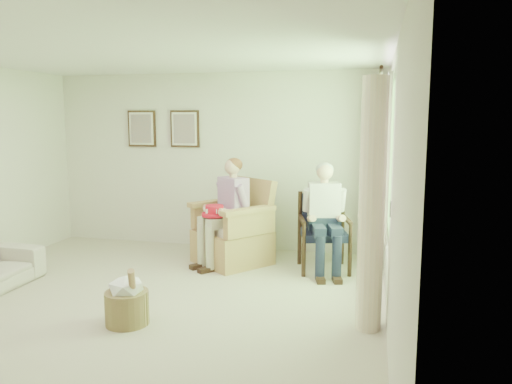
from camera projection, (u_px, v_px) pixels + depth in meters
floor at (130, 313)px, 5.01m from camera, size 5.50×5.50×0.00m
back_wall at (214, 161)px, 7.46m from camera, size 5.00×0.04×2.60m
right_wall at (393, 194)px, 4.24m from camera, size 0.04×5.50×2.60m
ceiling at (120, 46)px, 4.63m from camera, size 5.00×5.50×0.02m
window at (387, 151)px, 5.36m from camera, size 0.13×2.50×1.63m
curtain_left at (372, 206)px, 4.51m from camera, size 0.34×0.34×2.30m
curtain_right at (373, 180)px, 6.39m from camera, size 0.34×0.34×2.30m
framed_print_left at (142, 129)px, 7.62m from camera, size 0.45×0.05×0.55m
framed_print_right at (185, 129)px, 7.46m from camera, size 0.45×0.05×0.55m
wicker_armchair at (233, 236)px, 6.72m from camera, size 0.88×0.88×1.13m
wood_armchair at (325, 229)px, 6.43m from camera, size 0.62×0.58×0.96m
person_wicker at (230, 204)px, 6.51m from camera, size 0.40×0.63×1.39m
person_dark at (324, 210)px, 6.24m from camera, size 0.40×0.63×1.36m
red_hat at (215, 212)px, 6.42m from camera, size 0.33×0.33×0.14m
hatbox at (127, 300)px, 4.70m from camera, size 0.42×0.42×0.60m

